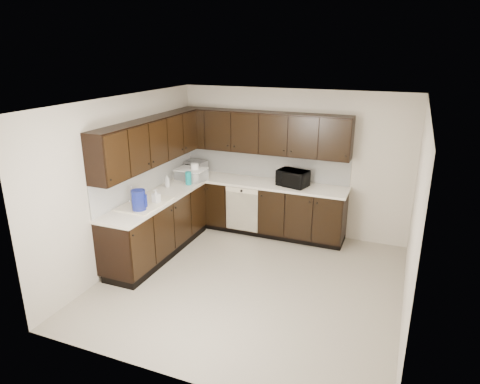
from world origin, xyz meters
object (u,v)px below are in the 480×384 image
object	(u,v)px
storage_bin	(191,174)
microwave	(293,178)
sink	(145,208)
toaster_oven	(196,167)
blue_pitcher	(139,201)

from	to	relation	value
storage_bin	microwave	bearing A→B (deg)	10.62
microwave	sink	bearing A→B (deg)	-122.98
toaster_oven	blue_pitcher	xyz separation A→B (m)	(0.15, -2.02, 0.04)
microwave	storage_bin	bearing A→B (deg)	-155.76
sink	microwave	xyz separation A→B (m)	(1.78, 1.69, 0.19)
storage_bin	blue_pitcher	bearing A→B (deg)	-88.84
toaster_oven	storage_bin	world-z (taller)	toaster_oven
sink	blue_pitcher	world-z (taller)	blue_pitcher
sink	storage_bin	world-z (taller)	sink
sink	microwave	size ratio (longest dim) A/B	1.67
blue_pitcher	sink	bearing A→B (deg)	99.58
sink	toaster_oven	size ratio (longest dim) A/B	2.26
storage_bin	blue_pitcher	world-z (taller)	blue_pitcher
toaster_oven	blue_pitcher	size ratio (longest dim) A/B	1.18
microwave	toaster_oven	xyz separation A→B (m)	(-1.85, 0.09, -0.02)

